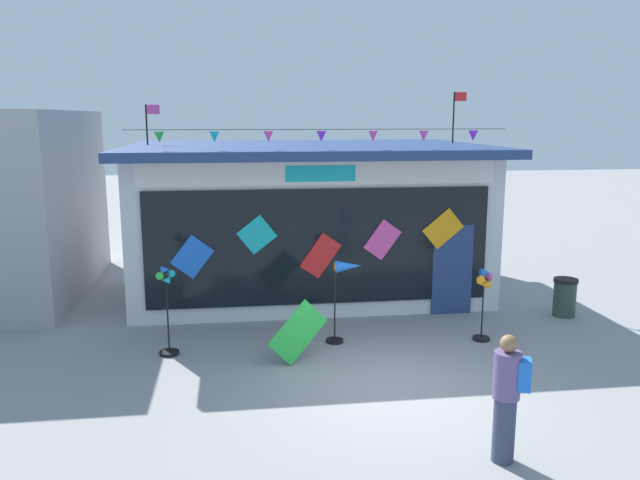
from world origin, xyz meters
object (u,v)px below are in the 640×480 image
(wind_spinner_center_left, at_px, (484,293))
(display_kite_on_ground, at_px, (298,332))
(kite_shop_building, at_px, (306,216))
(trash_bin, at_px, (565,297))
(person_near_camera, at_px, (507,396))
(wind_spinner_left, at_px, (345,281))
(wind_spinner_far_left, at_px, (167,307))

(wind_spinner_center_left, bearing_deg, display_kite_on_ground, -170.38)
(kite_shop_building, xyz_separation_m, trash_bin, (5.35, -3.26, -1.42))
(wind_spinner_center_left, relative_size, person_near_camera, 0.87)
(wind_spinner_left, bearing_deg, kite_shop_building, 93.76)
(wind_spinner_center_left, height_order, trash_bin, wind_spinner_center_left)
(kite_shop_building, relative_size, wind_spinner_left, 5.24)
(person_near_camera, bearing_deg, wind_spinner_far_left, -111.04)
(kite_shop_building, xyz_separation_m, wind_spinner_left, (0.28, -4.24, -0.62))
(person_near_camera, bearing_deg, kite_shop_building, -147.77)
(wind_spinner_far_left, height_order, wind_spinner_center_left, wind_spinner_far_left)
(wind_spinner_center_left, bearing_deg, person_near_camera, -108.35)
(wind_spinner_center_left, xyz_separation_m, trash_bin, (2.39, 1.27, -0.53))
(wind_spinner_left, bearing_deg, wind_spinner_center_left, -6.15)
(kite_shop_building, distance_m, person_near_camera, 8.99)
(wind_spinner_center_left, relative_size, display_kite_on_ground, 1.39)
(trash_bin, bearing_deg, wind_spinner_left, -169.03)
(wind_spinner_center_left, bearing_deg, wind_spinner_left, 173.85)
(wind_spinner_left, distance_m, display_kite_on_ground, 1.51)
(wind_spinner_left, xyz_separation_m, trash_bin, (5.07, 0.98, -0.79))
(person_near_camera, bearing_deg, display_kite_on_ground, -125.91)
(wind_spinner_center_left, xyz_separation_m, display_kite_on_ground, (-3.68, -0.62, -0.40))
(display_kite_on_ground, bearing_deg, wind_spinner_center_left, 9.62)
(wind_spinner_center_left, bearing_deg, wind_spinner_far_left, 179.56)
(wind_spinner_far_left, distance_m, person_near_camera, 6.30)
(person_near_camera, height_order, trash_bin, person_near_camera)
(person_near_camera, distance_m, display_kite_on_ground, 4.31)
(wind_spinner_center_left, distance_m, display_kite_on_ground, 3.76)
(wind_spinner_left, bearing_deg, display_kite_on_ground, -137.86)
(wind_spinner_far_left, height_order, trash_bin, wind_spinner_far_left)
(wind_spinner_far_left, bearing_deg, trash_bin, 8.30)
(wind_spinner_far_left, height_order, display_kite_on_ground, wind_spinner_far_left)
(trash_bin, relative_size, display_kite_on_ground, 0.80)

